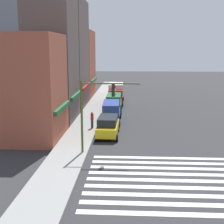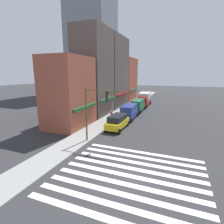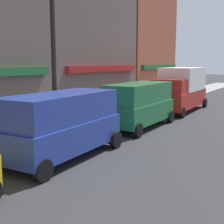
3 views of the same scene
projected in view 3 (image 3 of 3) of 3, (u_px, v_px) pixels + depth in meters
name	position (u px, v px, depth m)	size (l,w,h in m)	color
storefront_row	(48.00, 10.00, 19.59)	(34.34, 5.30, 15.19)	#9E4C38
van_blue	(62.00, 123.00, 11.09)	(5.05, 2.22, 2.34)	navy
van_green	(139.00, 103.00, 16.35)	(5.00, 2.22, 2.34)	#1E6638
box_truck_red	(180.00, 89.00, 21.96)	(6.24, 2.42, 3.04)	#B21E19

